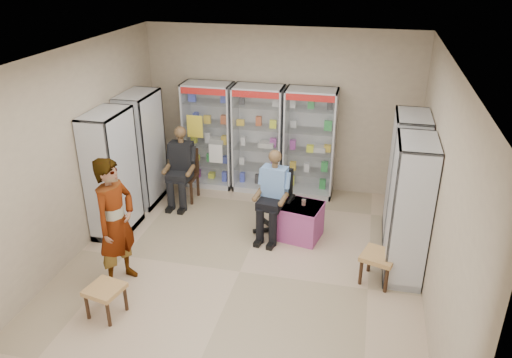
% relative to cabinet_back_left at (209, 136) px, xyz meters
% --- Properties ---
extents(floor, '(6.00, 6.00, 0.00)m').
position_rel_cabinet_back_left_xyz_m(floor, '(1.30, -2.73, -1.00)').
color(floor, tan).
rests_on(floor, ground).
extents(room_shell, '(5.02, 6.02, 3.01)m').
position_rel_cabinet_back_left_xyz_m(room_shell, '(1.30, -2.73, 0.97)').
color(room_shell, tan).
rests_on(room_shell, ground).
extents(cabinet_back_left, '(0.90, 0.50, 2.00)m').
position_rel_cabinet_back_left_xyz_m(cabinet_back_left, '(0.00, 0.00, 0.00)').
color(cabinet_back_left, '#A1A4A8').
rests_on(cabinet_back_left, floor).
extents(cabinet_back_mid, '(0.90, 0.50, 2.00)m').
position_rel_cabinet_back_left_xyz_m(cabinet_back_mid, '(0.95, 0.00, 0.00)').
color(cabinet_back_mid, '#9EA1A5').
rests_on(cabinet_back_mid, floor).
extents(cabinet_back_right, '(0.90, 0.50, 2.00)m').
position_rel_cabinet_back_left_xyz_m(cabinet_back_right, '(1.90, 0.00, 0.00)').
color(cabinet_back_right, '#B1B4B9').
rests_on(cabinet_back_right, floor).
extents(cabinet_right_far, '(0.90, 0.50, 2.00)m').
position_rel_cabinet_back_left_xyz_m(cabinet_right_far, '(3.53, -1.13, 0.00)').
color(cabinet_right_far, silver).
rests_on(cabinet_right_far, floor).
extents(cabinet_right_near, '(0.90, 0.50, 2.00)m').
position_rel_cabinet_back_left_xyz_m(cabinet_right_near, '(3.53, -2.23, 0.00)').
color(cabinet_right_near, '#AEB1B5').
rests_on(cabinet_right_near, floor).
extents(cabinet_left_far, '(0.90, 0.50, 2.00)m').
position_rel_cabinet_back_left_xyz_m(cabinet_left_far, '(-0.93, -0.93, 0.00)').
color(cabinet_left_far, '#A5A8AC').
rests_on(cabinet_left_far, floor).
extents(cabinet_left_near, '(0.90, 0.50, 2.00)m').
position_rel_cabinet_back_left_xyz_m(cabinet_left_near, '(-0.93, -2.03, 0.00)').
color(cabinet_left_near, '#A0A3A7').
rests_on(cabinet_left_near, floor).
extents(wooden_chair, '(0.42, 0.42, 0.94)m').
position_rel_cabinet_back_left_xyz_m(wooden_chair, '(-0.25, -0.73, -0.53)').
color(wooden_chair, black).
rests_on(wooden_chair, floor).
extents(seated_customer, '(0.44, 0.60, 1.34)m').
position_rel_cabinet_back_left_xyz_m(seated_customer, '(-0.25, -0.78, -0.33)').
color(seated_customer, black).
rests_on(seated_customer, floor).
extents(office_chair, '(0.66, 0.66, 1.06)m').
position_rel_cabinet_back_left_xyz_m(office_chair, '(1.57, -1.50, -0.47)').
color(office_chair, black).
rests_on(office_chair, floor).
extents(seated_shopkeeper, '(0.53, 0.68, 1.35)m').
position_rel_cabinet_back_left_xyz_m(seated_shopkeeper, '(1.57, -1.55, -0.33)').
color(seated_shopkeeper, '#6993D0').
rests_on(seated_shopkeeper, floor).
extents(pink_trunk, '(0.69, 0.67, 0.57)m').
position_rel_cabinet_back_left_xyz_m(pink_trunk, '(2.01, -1.59, -0.72)').
color(pink_trunk, '#A04076').
rests_on(pink_trunk, floor).
extents(tea_glass, '(0.07, 0.07, 0.09)m').
position_rel_cabinet_back_left_xyz_m(tea_glass, '(2.03, -1.57, -0.38)').
color(tea_glass, '#5F2708').
rests_on(tea_glass, pink_trunk).
extents(woven_stool_a, '(0.55, 0.55, 0.44)m').
position_rel_cabinet_back_left_xyz_m(woven_stool_a, '(3.20, -2.51, -0.78)').
color(woven_stool_a, '#A57A45').
rests_on(woven_stool_a, floor).
extents(woven_stool_b, '(0.48, 0.48, 0.41)m').
position_rel_cabinet_back_left_xyz_m(woven_stool_b, '(-0.09, -3.98, -0.80)').
color(woven_stool_b, olive).
rests_on(woven_stool_b, floor).
extents(standing_man, '(0.57, 0.74, 1.83)m').
position_rel_cabinet_back_left_xyz_m(standing_man, '(-0.23, -3.28, -0.09)').
color(standing_man, gray).
rests_on(standing_man, floor).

